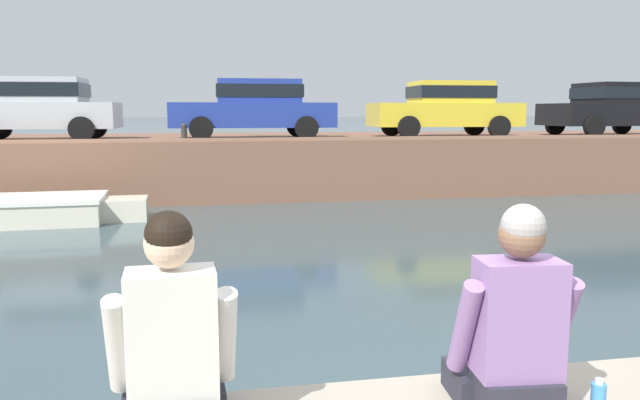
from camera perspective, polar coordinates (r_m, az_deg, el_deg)
The scene contains 10 objects.
ground_plane at distance 9.40m, azimuth -2.13°, elevation -5.81°, with size 400.00×400.00×0.00m, color #3D5156.
far_quay_wall at distance 18.24m, azimuth -6.50°, elevation 3.41°, with size 60.00×6.00×1.53m, color brown.
far_wall_coping at distance 15.33m, azimuth -5.72°, elevation 5.53°, with size 60.00×0.24×0.08m, color #9F6C52.
car_leftmost_silver at distance 17.12m, azimuth -24.25°, elevation 7.83°, with size 3.87×2.04×1.54m.
car_left_inner_blue at distance 16.73m, azimuth -6.00°, elevation 8.51°, with size 4.30×2.00×1.54m.
car_centre_yellow at distance 18.00m, azimuth 11.45°, elevation 8.37°, with size 4.15×1.98×1.54m.
car_right_inner_black at distance 20.54m, azimuth 25.13°, elevation 7.73°, with size 3.89×2.14×1.54m.
mooring_bollard_mid at distance 15.39m, azimuth -12.32°, elevation 6.14°, with size 0.15×0.15×0.45m.
person_seated_left at distance 2.74m, azimuth -13.32°, elevation -13.15°, with size 0.54×0.54×0.97m.
person_seated_right at distance 2.96m, azimuth 17.22°, elevation -11.62°, with size 0.55×0.55×0.97m.
Camera 1 is at (-1.37, -2.90, 2.28)m, focal length 35.00 mm.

